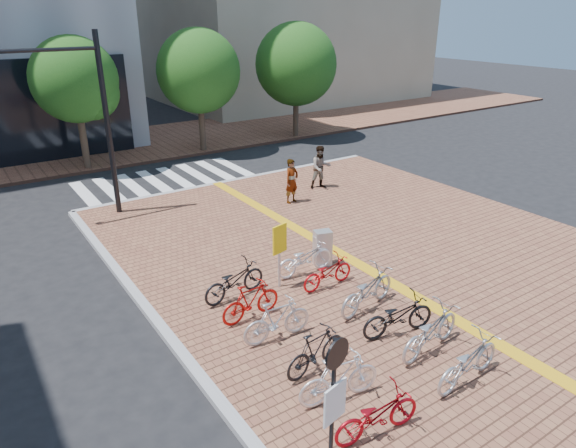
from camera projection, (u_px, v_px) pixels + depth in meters
ground at (373, 337)px, 12.01m from camera, size 120.00×120.00×0.00m
kerb_north at (237, 181)px, 22.69m from camera, size 14.00×0.25×0.15m
far_sidewalk at (109, 148)px, 28.01m from camera, size 70.00×8.00×0.15m
crosswalk at (166, 180)px, 22.95m from camera, size 7.50×4.00×0.01m
street_trees at (218, 72)px, 26.35m from camera, size 16.20×4.60×6.35m
bike_0 at (377, 414)px, 8.89m from camera, size 1.78×0.82×0.90m
bike_1 at (339, 378)px, 9.67m from camera, size 1.74×0.78×1.01m
bike_2 at (316, 351)px, 10.50m from camera, size 1.64×0.66×0.96m
bike_3 at (277, 320)px, 11.49m from camera, size 1.71×0.61×1.01m
bike_4 at (251, 301)px, 12.28m from camera, size 1.63×0.55×0.97m
bike_5 at (234, 281)px, 13.20m from camera, size 1.91×0.89×0.96m
bike_6 at (468, 361)px, 10.16m from camera, size 1.94×0.80×1.00m
bike_7 at (430, 331)px, 11.09m from camera, size 2.04×0.96×1.03m
bike_8 at (398, 316)px, 11.69m from camera, size 1.92×0.99×0.96m
bike_9 at (367, 290)px, 12.68m from camera, size 2.09×1.08×1.05m
bike_10 at (327, 272)px, 13.74m from camera, size 1.64×0.62×0.85m
bike_11 at (305, 258)px, 14.41m from camera, size 1.82×0.69×0.94m
pedestrian_a at (292, 181)px, 19.61m from camera, size 0.70×0.53×1.72m
pedestrian_b at (321, 167)px, 21.20m from camera, size 1.04×0.92×1.79m
utility_box at (322, 248)px, 14.88m from camera, size 0.57×0.48×1.07m
yellow_sign at (280, 245)px, 13.38m from camera, size 0.49×0.18×1.82m
notice_sign at (334, 394)px, 7.56m from camera, size 0.49×0.17×2.68m
traffic_light_pole at (57, 95)px, 16.56m from camera, size 3.41×1.31×6.34m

